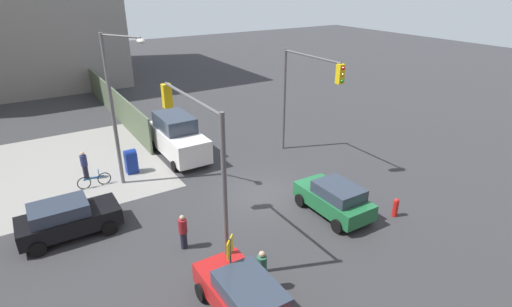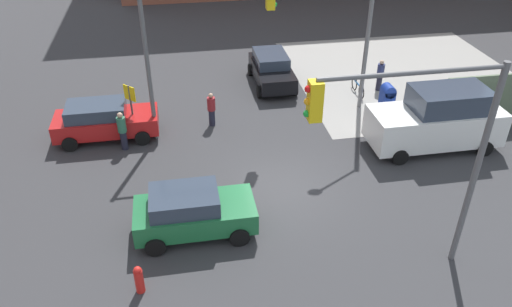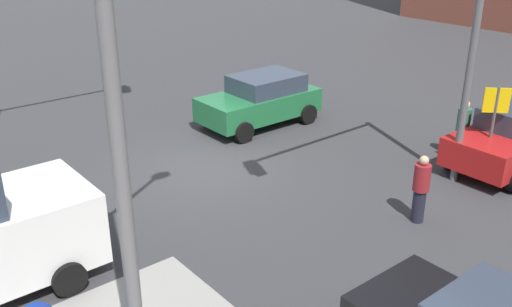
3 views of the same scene
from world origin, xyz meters
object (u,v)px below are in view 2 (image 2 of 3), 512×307
object	(u,v)px
mailbox_blue	(387,98)
coupe_black	(272,69)
pedestrian_waiting	(211,109)
pedestrian_walking_north	(380,75)
street_lamp_corner	(366,12)
traffic_signal_nw_corner	(196,32)
pedestrian_crossing	(122,130)
bicycle_leaning_on_fence	(358,87)
sedan_green	(192,211)
traffic_signal_se_corner	(419,136)
hatchback_red	(104,120)
fire_hydrant	(139,279)
van_white_delivery	(438,119)

from	to	relation	value
mailbox_blue	coupe_black	distance (m)	6.22
pedestrian_waiting	pedestrian_walking_north	world-z (taller)	pedestrian_walking_north
street_lamp_corner	traffic_signal_nw_corner	bearing A→B (deg)	-171.44
street_lamp_corner	pedestrian_crossing	xyz separation A→B (m)	(-10.68, -1.81, -3.81)
pedestrian_crossing	pedestrian_walking_north	distance (m)	13.10
traffic_signal_nw_corner	bicycle_leaning_on_fence	distance (m)	9.53
sedan_green	bicycle_leaning_on_fence	bearing A→B (deg)	45.52
street_lamp_corner	pedestrian_crossing	size ratio (longest dim) A/B	4.68
traffic_signal_se_corner	hatchback_red	bearing A→B (deg)	134.24
fire_hydrant	hatchback_red	size ratio (longest dim) A/B	0.22
mailbox_blue	coupe_black	size ratio (longest dim) A/B	0.35
pedestrian_waiting	hatchback_red	bearing A→B (deg)	-16.40
traffic_signal_nw_corner	mailbox_blue	size ratio (longest dim) A/B	4.55
traffic_signal_se_corner	van_white_delivery	size ratio (longest dim) A/B	1.20
traffic_signal_nw_corner	van_white_delivery	xyz separation A→B (m)	(9.48, -2.70, -3.34)
traffic_signal_nw_corner	mailbox_blue	xyz separation A→B (m)	(8.68, 0.50, -3.86)
traffic_signal_nw_corner	fire_hydrant	size ratio (longest dim) A/B	6.91
pedestrian_crossing	bicycle_leaning_on_fence	bearing A→B (deg)	59.90
van_white_delivery	traffic_signal_nw_corner	bearing A→B (deg)	164.10
fire_hydrant	van_white_delivery	size ratio (longest dim) A/B	0.17
mailbox_blue	hatchback_red	bearing A→B (deg)	-179.70
fire_hydrant	pedestrian_walking_north	xyz separation A→B (m)	(11.80, 11.60, 0.36)
street_lamp_corner	hatchback_red	xyz separation A→B (m)	(-11.51, -0.68, -3.86)
fire_hydrant	bicycle_leaning_on_fence	xyz separation A→B (m)	(10.60, 11.40, -0.14)
sedan_green	pedestrian_crossing	size ratio (longest dim) A/B	2.28
traffic_signal_nw_corner	van_white_delivery	distance (m)	10.40
hatchback_red	pedestrian_walking_north	bearing A→B (deg)	10.42
pedestrian_crossing	bicycle_leaning_on_fence	world-z (taller)	pedestrian_crossing
traffic_signal_nw_corner	traffic_signal_se_corner	distance (m)	10.31
sedan_green	van_white_delivery	world-z (taller)	van_white_delivery
pedestrian_waiting	sedan_green	bearing A→B (deg)	59.81
fire_hydrant	coupe_black	xyz separation A→B (m)	(6.52, 13.29, 0.36)
mailbox_blue	coupe_black	bearing A→B (deg)	138.86
traffic_signal_nw_corner	sedan_green	xyz separation A→B (m)	(-0.83, -6.37, -3.78)
traffic_signal_nw_corner	hatchback_red	distance (m)	5.63
traffic_signal_nw_corner	pedestrian_walking_north	bearing A→B (deg)	17.36
hatchback_red	pedestrian_crossing	bearing A→B (deg)	-53.89
street_lamp_corner	pedestrian_walking_north	world-z (taller)	street_lamp_corner
coupe_black	pedestrian_walking_north	size ratio (longest dim) A/B	2.52
street_lamp_corner	fire_hydrant	distance (m)	14.55
sedan_green	bicycle_leaning_on_fence	distance (m)	12.72
coupe_black	fire_hydrant	bearing A→B (deg)	-116.13
street_lamp_corner	van_white_delivery	bearing A→B (deg)	-60.95
hatchback_red	coupe_black	bearing A→B (deg)	27.04
fire_hydrant	van_white_delivery	distance (m)	13.44
van_white_delivery	pedestrian_walking_north	xyz separation A→B (m)	(-0.20, 5.60, -0.43)
van_white_delivery	sedan_green	bearing A→B (deg)	-160.38
sedan_green	van_white_delivery	size ratio (longest dim) A/B	0.72
traffic_signal_se_corner	pedestrian_waiting	bearing A→B (deg)	115.17
van_white_delivery	bicycle_leaning_on_fence	world-z (taller)	van_white_delivery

